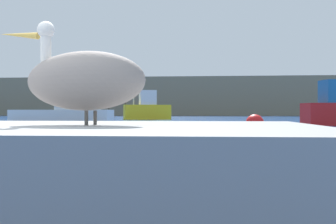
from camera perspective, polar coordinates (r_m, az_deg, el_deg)
hillside_backdrop at (r=82.53m, az=3.96°, el=1.97°), size 140.00×15.12×7.01m
pier_dock at (r=3.55m, az=-11.08°, el=-7.43°), size 3.80×2.97×0.71m
pelican at (r=3.54m, az=-11.26°, el=4.29°), size 1.36×0.63×0.87m
fishing_boat_white at (r=27.32m, az=-13.31°, el=0.34°), size 6.34×1.93×4.24m
fishing_boat_yellow at (r=42.26m, az=-2.80°, el=0.45°), size 4.78×2.78×4.88m
mooring_buoy at (r=16.45m, az=11.59°, el=-1.53°), size 0.70×0.70×0.70m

